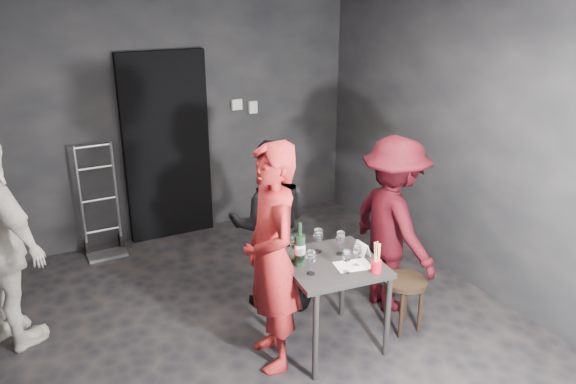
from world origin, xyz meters
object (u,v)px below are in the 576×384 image
server_red (271,240)px  man_maroon (393,221)px  wine_bottle (300,249)px  tasting_table (331,273)px  breadstick_cup (377,258)px  hand_truck (104,234)px  stool (405,289)px  woman_black (271,223)px

server_red → man_maroon: 1.32m
server_red → wine_bottle: (0.24, 0.02, -0.13)m
tasting_table → breadstick_cup: bearing=-54.9°
hand_truck → breadstick_cup: hand_truck is taller
wine_bottle → stool: bearing=-9.6°
woman_black → breadstick_cup: woman_black is taller
tasting_table → server_red: 0.61m
man_maroon → woman_black: bearing=61.2°
wine_bottle → breadstick_cup: bearing=-38.2°
man_maroon → wine_bottle: 1.06m
woman_black → tasting_table: bearing=124.3°
server_red → wine_bottle: server_red is taller
hand_truck → tasting_table: bearing=-63.4°
hand_truck → wine_bottle: 2.77m
tasting_table → server_red: size_ratio=0.37×
tasting_table → server_red: server_red is taller
stool → server_red: server_red is taller
breadstick_cup → tasting_table: bearing=125.1°
hand_truck → man_maroon: size_ratio=0.74×
server_red → man_maroon: size_ratio=1.23×
wine_bottle → server_red: bearing=-174.6°
man_maroon → breadstick_cup: bearing=134.5°
server_red → man_maroon: (1.28, 0.24, -0.19)m
hand_truck → server_red: 2.74m
server_red → breadstick_cup: (0.70, -0.33, -0.15)m
woman_black → stool: bearing=156.7°
breadstick_cup → server_red: bearing=154.6°
man_maroon → breadstick_cup: (-0.59, -0.57, 0.04)m
tasting_table → woman_black: bearing=99.6°
tasting_table → man_maroon: 0.86m
man_maroon → breadstick_cup: 0.82m
stool → server_red: (-1.16, 0.13, 0.64)m
hand_truck → breadstick_cup: (1.51, -2.82, 0.64)m
breadstick_cup → man_maroon: bearing=44.0°
woman_black → hand_truck: bearing=-31.4°
man_maroon → wine_bottle: size_ratio=4.76×
hand_truck → server_red: bearing=-72.6°
server_red → woman_black: size_ratio=1.29×
tasting_table → woman_black: woman_black is taller
hand_truck → tasting_table: 2.88m
tasting_table → breadstick_cup: 0.41m
server_red → hand_truck: bearing=-153.7°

